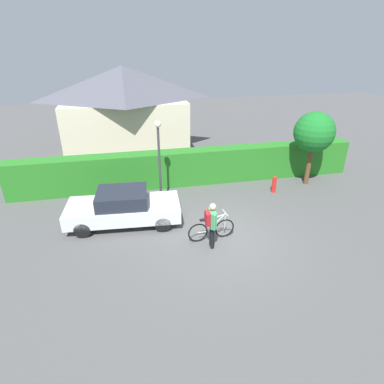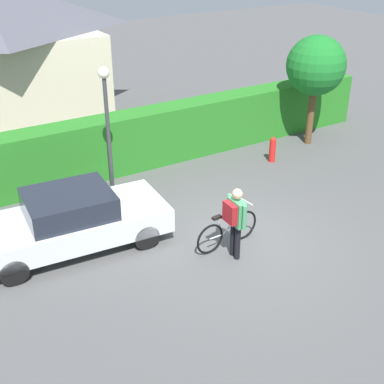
{
  "view_description": "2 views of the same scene",
  "coord_description": "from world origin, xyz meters",
  "px_view_note": "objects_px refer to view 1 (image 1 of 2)",
  "views": [
    {
      "loc": [
        -2.98,
        -9.19,
        6.53
      ],
      "look_at": [
        -0.73,
        1.21,
        1.39
      ],
      "focal_mm": 29.53,
      "sensor_mm": 36.0,
      "label": 1
    },
    {
      "loc": [
        -6.26,
        -8.14,
        6.65
      ],
      "look_at": [
        -0.82,
        0.7,
        1.25
      ],
      "focal_mm": 48.54,
      "sensor_mm": 36.0,
      "label": 2
    }
  ],
  "objects_px": {
    "bicycle": "(211,229)",
    "person_rider": "(211,221)",
    "fire_hydrant": "(274,184)",
    "street_lamp": "(159,151)",
    "tree_kerbside": "(314,133)",
    "parked_car_near": "(123,207)"
  },
  "relations": [
    {
      "from": "bicycle",
      "to": "person_rider",
      "type": "relative_size",
      "value": 1.03
    },
    {
      "from": "person_rider",
      "to": "fire_hydrant",
      "type": "distance_m",
      "value": 5.51
    },
    {
      "from": "street_lamp",
      "to": "bicycle",
      "type": "bearing_deg",
      "value": -66.45
    },
    {
      "from": "tree_kerbside",
      "to": "street_lamp",
      "type": "bearing_deg",
      "value": -176.1
    },
    {
      "from": "parked_car_near",
      "to": "bicycle",
      "type": "height_order",
      "value": "parked_car_near"
    },
    {
      "from": "street_lamp",
      "to": "tree_kerbside",
      "type": "bearing_deg",
      "value": 3.9
    },
    {
      "from": "tree_kerbside",
      "to": "parked_car_near",
      "type": "bearing_deg",
      "value": -167.9
    },
    {
      "from": "street_lamp",
      "to": "tree_kerbside",
      "type": "relative_size",
      "value": 1.02
    },
    {
      "from": "person_rider",
      "to": "fire_hydrant",
      "type": "height_order",
      "value": "person_rider"
    },
    {
      "from": "parked_car_near",
      "to": "bicycle",
      "type": "relative_size",
      "value": 2.53
    },
    {
      "from": "bicycle",
      "to": "fire_hydrant",
      "type": "distance_m",
      "value": 5.07
    },
    {
      "from": "fire_hydrant",
      "to": "parked_car_near",
      "type": "bearing_deg",
      "value": -168.83
    },
    {
      "from": "bicycle",
      "to": "tree_kerbside",
      "type": "relative_size",
      "value": 0.49
    },
    {
      "from": "person_rider",
      "to": "tree_kerbside",
      "type": "bearing_deg",
      "value": 34.47
    },
    {
      "from": "street_lamp",
      "to": "fire_hydrant",
      "type": "xyz_separation_m",
      "value": [
        5.35,
        -0.05,
        -2.0
      ]
    },
    {
      "from": "person_rider",
      "to": "street_lamp",
      "type": "distance_m",
      "value": 4.14
    },
    {
      "from": "street_lamp",
      "to": "tree_kerbside",
      "type": "height_order",
      "value": "street_lamp"
    },
    {
      "from": "person_rider",
      "to": "fire_hydrant",
      "type": "xyz_separation_m",
      "value": [
        4.09,
        3.64,
        -0.62
      ]
    },
    {
      "from": "person_rider",
      "to": "parked_car_near",
      "type": "bearing_deg",
      "value": 141.97
    },
    {
      "from": "person_rider",
      "to": "street_lamp",
      "type": "height_order",
      "value": "street_lamp"
    },
    {
      "from": "parked_car_near",
      "to": "street_lamp",
      "type": "height_order",
      "value": "street_lamp"
    },
    {
      "from": "tree_kerbside",
      "to": "fire_hydrant",
      "type": "distance_m",
      "value": 3.04
    }
  ]
}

